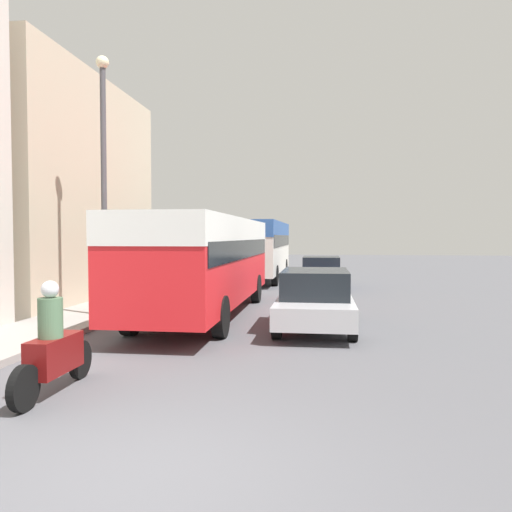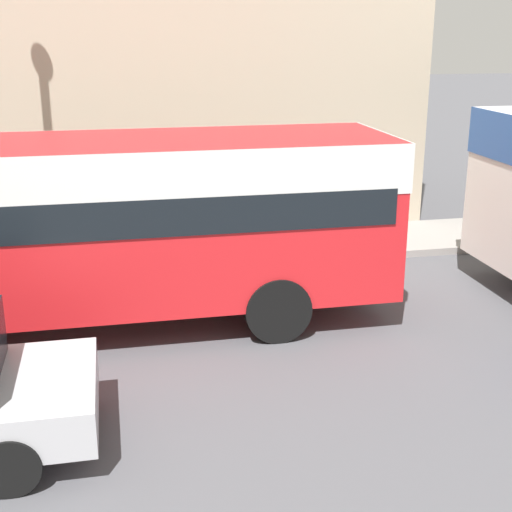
# 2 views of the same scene
# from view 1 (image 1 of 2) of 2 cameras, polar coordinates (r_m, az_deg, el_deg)

# --- Properties ---
(ground_plane) EXTENTS (120.00, 120.00, 0.00)m
(ground_plane) POSITION_cam_1_polar(r_m,az_deg,el_deg) (5.48, -12.74, -23.66)
(ground_plane) COLOR #515156
(building_midblock) EXTENTS (6.11, 9.85, 8.19)m
(building_midblock) POSITION_cam_1_polar(r_m,az_deg,el_deg) (20.82, -24.49, 6.77)
(building_midblock) COLOR #BCAD93
(building_midblock) RESTS_ON ground_plane
(bus_lead) EXTENTS (2.49, 10.28, 2.92)m
(bus_lead) POSITION_cam_1_polar(r_m,az_deg,el_deg) (14.99, -5.79, 0.41)
(bus_lead) COLOR red
(bus_lead) RESTS_ON ground_plane
(bus_following) EXTENTS (2.57, 10.22, 3.15)m
(bus_following) POSITION_cam_1_polar(r_m,az_deg,el_deg) (27.15, 0.40, 1.54)
(bus_following) COLOR silver
(bus_following) RESTS_ON ground_plane
(motorcycle_behind_lead) EXTENTS (0.38, 2.24, 1.73)m
(motorcycle_behind_lead) POSITION_cam_1_polar(r_m,az_deg,el_deg) (8.24, -22.17, -9.83)
(motorcycle_behind_lead) COLOR maroon
(motorcycle_behind_lead) RESTS_ON ground_plane
(car_crossing) EXTENTS (1.95, 4.56, 1.52)m
(car_crossing) POSITION_cam_1_polar(r_m,az_deg,el_deg) (12.96, 6.78, -4.83)
(car_crossing) COLOR #B7B7BC
(car_crossing) RESTS_ON ground_plane
(car_far_curb) EXTENTS (1.95, 4.16, 1.44)m
(car_far_curb) POSITION_cam_1_polar(r_m,az_deg,el_deg) (23.30, 7.47, -1.76)
(car_far_curb) COLOR navy
(car_far_curb) RESTS_ON ground_plane
(pedestrian_near_curb) EXTENTS (0.40, 0.40, 1.64)m
(pedestrian_near_curb) POSITION_cam_1_polar(r_m,az_deg,el_deg) (34.04, -3.77, -0.10)
(pedestrian_near_curb) COLOR #232838
(pedestrian_near_curb) RESTS_ON sidewalk
(pedestrian_walking_away) EXTENTS (0.35, 0.35, 1.57)m
(pedestrian_walking_away) POSITION_cam_1_polar(r_m,az_deg,el_deg) (20.45, -13.63, -1.82)
(pedestrian_walking_away) COLOR #232838
(pedestrian_walking_away) RESTS_ON sidewalk
(lamp_post) EXTENTS (0.36, 0.36, 7.25)m
(lamp_post) POSITION_cam_1_polar(r_m,az_deg,el_deg) (14.81, -17.01, 9.83)
(lamp_post) COLOR #47474C
(lamp_post) RESTS_ON sidewalk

